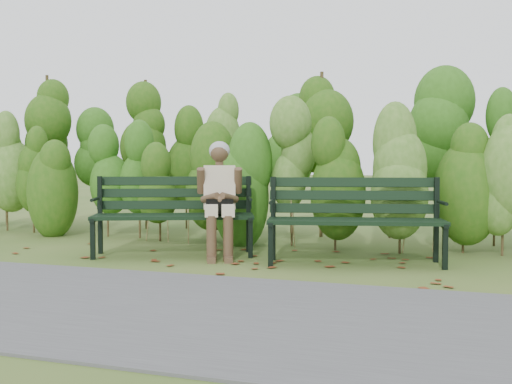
% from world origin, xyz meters
% --- Properties ---
extents(ground, '(80.00, 80.00, 0.00)m').
position_xyz_m(ground, '(0.00, 0.00, 0.00)').
color(ground, '#3A5D1E').
extents(footpath, '(60.00, 2.50, 0.01)m').
position_xyz_m(footpath, '(0.00, -2.20, 0.01)').
color(footpath, '#474749').
rests_on(footpath, ground).
extents(hedge_band, '(11.04, 1.67, 2.42)m').
position_xyz_m(hedge_band, '(0.00, 1.86, 1.26)').
color(hedge_band, '#47381E').
rests_on(hedge_band, ground).
extents(leaf_litter, '(5.64, 2.29, 0.01)m').
position_xyz_m(leaf_litter, '(0.36, -0.13, 0.00)').
color(leaf_litter, brown).
rests_on(leaf_litter, ground).
extents(bench_left, '(1.94, 1.25, 0.93)m').
position_xyz_m(bench_left, '(-0.97, 0.20, 0.55)').
color(bench_left, black).
rests_on(bench_left, ground).
extents(bench_right, '(1.95, 1.01, 0.93)m').
position_xyz_m(bench_right, '(1.15, 0.28, 0.55)').
color(bench_right, black).
rests_on(bench_right, ground).
extents(seated_woman, '(0.62, 0.83, 1.34)m').
position_xyz_m(seated_woman, '(-0.40, 0.23, 0.76)').
color(seated_woman, beige).
rests_on(seated_woman, ground).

